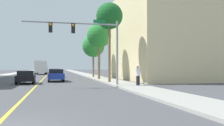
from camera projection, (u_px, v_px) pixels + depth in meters
The scene contains 14 objects.
ground at pixel (46, 76), 47.41m from camera, with size 192.00×192.00×0.00m, color #47474C.
sidewalk_left at pixel (2, 76), 45.53m from camera, with size 2.80×168.00×0.15m, color #B2ADA3.
sidewalk_right at pixel (88, 75), 49.29m from camera, with size 2.80×168.00×0.15m, color #9E9B93.
lane_marking_center at pixel (46, 76), 47.41m from camera, with size 0.16×144.00×0.01m, color yellow.
building_right_near at pixel (160, 36), 33.41m from camera, with size 10.45×16.65×12.17m, color beige.
traffic_signal_mast at pixel (89, 37), 21.14m from camera, with size 8.27×0.36×5.80m.
palm_near at pixel (109, 17), 25.75m from camera, with size 2.87×2.87×8.50m.
palm_mid at pixel (99, 36), 31.96m from camera, with size 3.25×3.25×7.40m.
palm_far at pixel (93, 46), 38.21m from camera, with size 3.55×3.55×6.71m.
car_black at pixel (26, 77), 24.91m from camera, with size 1.93×4.08×1.36m.
car_red at pixel (55, 73), 39.12m from camera, with size 2.06×4.54×1.44m.
car_blue at pixel (56, 75), 28.79m from camera, with size 1.95×4.63×1.48m.
delivery_truck at pixel (41, 67), 55.53m from camera, with size 2.55×7.33×3.10m.
pedestrian at pixel (138, 76), 20.93m from camera, with size 0.38×0.38×1.70m.
Camera 1 is at (1.72, -7.15, 1.77)m, focal length 38.50 mm.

